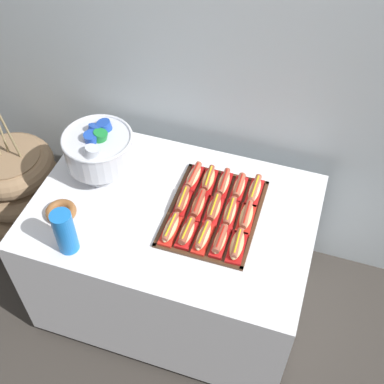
% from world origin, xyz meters
% --- Properties ---
extents(ground_plane, '(10.00, 10.00, 0.00)m').
position_xyz_m(ground_plane, '(0.00, 0.00, 0.00)').
color(ground_plane, '#38332D').
extents(back_wall, '(6.00, 0.10, 2.60)m').
position_xyz_m(back_wall, '(0.00, 0.60, 1.30)').
color(back_wall, '#B2BCC1').
rests_on(back_wall, ground_plane).
extents(buffet_table, '(1.31, 0.89, 0.76)m').
position_xyz_m(buffet_table, '(0.00, 0.00, 0.40)').
color(buffet_table, silver).
rests_on(buffet_table, ground_plane).
extents(floor_vase, '(0.56, 0.56, 1.17)m').
position_xyz_m(floor_vase, '(-1.03, 0.18, 0.31)').
color(floor_vase, '#896B4C').
rests_on(floor_vase, ground_plane).
extents(serving_tray, '(0.41, 0.53, 0.01)m').
position_xyz_m(serving_tray, '(0.19, 0.04, 0.76)').
color(serving_tray, '#472B19').
rests_on(serving_tray, buffet_table).
extents(hot_dog_0, '(0.06, 0.17, 0.06)m').
position_xyz_m(hot_dog_0, '(0.04, -0.13, 0.79)').
color(hot_dog_0, red).
rests_on(hot_dog_0, serving_tray).
extents(hot_dog_1, '(0.07, 0.15, 0.06)m').
position_xyz_m(hot_dog_1, '(0.11, -0.13, 0.79)').
color(hot_dog_1, red).
rests_on(hot_dog_1, serving_tray).
extents(hot_dog_2, '(0.06, 0.17, 0.06)m').
position_xyz_m(hot_dog_2, '(0.19, -0.13, 0.80)').
color(hot_dog_2, red).
rests_on(hot_dog_2, serving_tray).
extents(hot_dog_3, '(0.06, 0.16, 0.06)m').
position_xyz_m(hot_dog_3, '(0.26, -0.13, 0.80)').
color(hot_dog_3, red).
rests_on(hot_dog_3, serving_tray).
extents(hot_dog_4, '(0.08, 0.17, 0.06)m').
position_xyz_m(hot_dog_4, '(0.34, -0.13, 0.80)').
color(hot_dog_4, '#B21414').
rests_on(hot_dog_4, serving_tray).
extents(hot_dog_5, '(0.07, 0.17, 0.06)m').
position_xyz_m(hot_dog_5, '(0.04, 0.04, 0.80)').
color(hot_dog_5, '#B21414').
rests_on(hot_dog_5, serving_tray).
extents(hot_dog_6, '(0.06, 0.17, 0.06)m').
position_xyz_m(hot_dog_6, '(0.11, 0.04, 0.80)').
color(hot_dog_6, '#B21414').
rests_on(hot_dog_6, serving_tray).
extents(hot_dog_7, '(0.07, 0.16, 0.06)m').
position_xyz_m(hot_dog_7, '(0.19, 0.04, 0.79)').
color(hot_dog_7, red).
rests_on(hot_dog_7, serving_tray).
extents(hot_dog_8, '(0.07, 0.18, 0.06)m').
position_xyz_m(hot_dog_8, '(0.26, 0.04, 0.79)').
color(hot_dog_8, red).
rests_on(hot_dog_8, serving_tray).
extents(hot_dog_9, '(0.07, 0.18, 0.06)m').
position_xyz_m(hot_dog_9, '(0.34, 0.04, 0.80)').
color(hot_dog_9, red).
rests_on(hot_dog_9, serving_tray).
extents(hot_dog_10, '(0.07, 0.17, 0.06)m').
position_xyz_m(hot_dog_10, '(0.04, 0.20, 0.79)').
color(hot_dog_10, '#B21414').
rests_on(hot_dog_10, serving_tray).
extents(hot_dog_11, '(0.08, 0.17, 0.06)m').
position_xyz_m(hot_dog_11, '(0.11, 0.20, 0.79)').
color(hot_dog_11, '#B21414').
rests_on(hot_dog_11, serving_tray).
extents(hot_dog_12, '(0.07, 0.18, 0.06)m').
position_xyz_m(hot_dog_12, '(0.19, 0.20, 0.79)').
color(hot_dog_12, '#B21414').
rests_on(hot_dog_12, serving_tray).
extents(hot_dog_13, '(0.06, 0.16, 0.06)m').
position_xyz_m(hot_dog_13, '(0.26, 0.20, 0.79)').
color(hot_dog_13, red).
rests_on(hot_dog_13, serving_tray).
extents(hot_dog_14, '(0.06, 0.18, 0.06)m').
position_xyz_m(hot_dog_14, '(0.34, 0.20, 0.80)').
color(hot_dog_14, red).
rests_on(hot_dog_14, serving_tray).
extents(punch_bowl, '(0.33, 0.34, 0.28)m').
position_xyz_m(punch_bowl, '(-0.41, 0.12, 0.92)').
color(punch_bowl, silver).
rests_on(punch_bowl, buffet_table).
extents(cup_stack, '(0.09, 0.09, 0.22)m').
position_xyz_m(cup_stack, '(-0.35, -0.34, 0.87)').
color(cup_stack, blue).
rests_on(cup_stack, buffet_table).
extents(donut, '(0.14, 0.14, 0.04)m').
position_xyz_m(donut, '(-0.47, -0.18, 0.78)').
color(donut, brown).
rests_on(donut, buffet_table).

